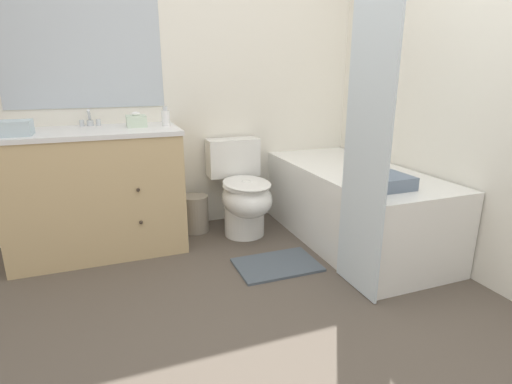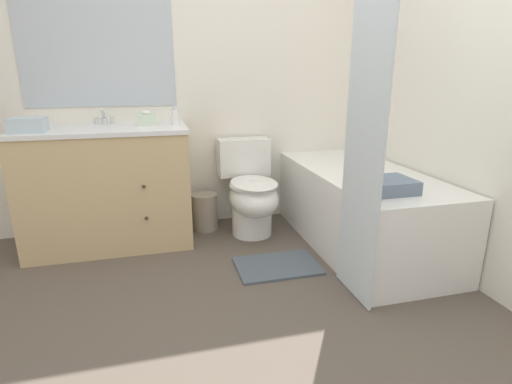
{
  "view_description": "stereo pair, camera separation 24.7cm",
  "coord_description": "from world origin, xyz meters",
  "px_view_note": "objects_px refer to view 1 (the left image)",
  "views": [
    {
      "loc": [
        -0.68,
        -1.44,
        1.23
      ],
      "look_at": [
        0.15,
        0.78,
        0.52
      ],
      "focal_mm": 28.0,
      "sensor_mm": 36.0,
      "label": 1
    },
    {
      "loc": [
        -0.45,
        -1.51,
        1.23
      ],
      "look_at": [
        0.15,
        0.78,
        0.52
      ],
      "focal_mm": 28.0,
      "sensor_mm": 36.0,
      "label": 2
    }
  ],
  "objects_px": {
    "soap_dispenser": "(166,117)",
    "wastebasket": "(195,214)",
    "vanity_cabinet": "(97,191)",
    "hand_towel_folded": "(12,128)",
    "bath_mat": "(277,265)",
    "bath_towel_folded": "(381,182)",
    "sink_faucet": "(90,121)",
    "tissue_box": "(136,121)",
    "toilet": "(243,193)",
    "bathtub": "(352,205)"
  },
  "relations": [
    {
      "from": "soap_dispenser",
      "to": "wastebasket",
      "type": "bearing_deg",
      "value": 23.95
    },
    {
      "from": "vanity_cabinet",
      "to": "hand_towel_folded",
      "type": "bearing_deg",
      "value": -163.65
    },
    {
      "from": "wastebasket",
      "to": "bath_mat",
      "type": "distance_m",
      "value": 0.88
    },
    {
      "from": "soap_dispenser",
      "to": "bath_towel_folded",
      "type": "xyz_separation_m",
      "value": [
        1.11,
        -1.0,
        -0.32
      ]
    },
    {
      "from": "sink_faucet",
      "to": "bath_towel_folded",
      "type": "bearing_deg",
      "value": -36.22
    },
    {
      "from": "vanity_cabinet",
      "to": "hand_towel_folded",
      "type": "distance_m",
      "value": 0.65
    },
    {
      "from": "hand_towel_folded",
      "to": "bath_mat",
      "type": "relative_size",
      "value": 0.4
    },
    {
      "from": "tissue_box",
      "to": "bath_towel_folded",
      "type": "relative_size",
      "value": 0.43
    },
    {
      "from": "wastebasket",
      "to": "hand_towel_folded",
      "type": "xyz_separation_m",
      "value": [
        -1.13,
        -0.23,
        0.76
      ]
    },
    {
      "from": "toilet",
      "to": "tissue_box",
      "type": "bearing_deg",
      "value": 170.6
    },
    {
      "from": "toilet",
      "to": "bathtub",
      "type": "bearing_deg",
      "value": -30.24
    },
    {
      "from": "soap_dispenser",
      "to": "bath_towel_folded",
      "type": "height_order",
      "value": "soap_dispenser"
    },
    {
      "from": "vanity_cabinet",
      "to": "bath_towel_folded",
      "type": "relative_size",
      "value": 3.4
    },
    {
      "from": "bath_mat",
      "to": "toilet",
      "type": "bearing_deg",
      "value": 92.15
    },
    {
      "from": "vanity_cabinet",
      "to": "bath_towel_folded",
      "type": "bearing_deg",
      "value": -31.4
    },
    {
      "from": "sink_faucet",
      "to": "soap_dispenser",
      "type": "bearing_deg",
      "value": -20.06
    },
    {
      "from": "hand_towel_folded",
      "to": "bath_towel_folded",
      "type": "relative_size",
      "value": 0.64
    },
    {
      "from": "bath_towel_folded",
      "to": "bath_mat",
      "type": "bearing_deg",
      "value": 151.75
    },
    {
      "from": "wastebasket",
      "to": "soap_dispenser",
      "type": "height_order",
      "value": "soap_dispenser"
    },
    {
      "from": "soap_dispenser",
      "to": "bath_mat",
      "type": "relative_size",
      "value": 0.26
    },
    {
      "from": "tissue_box",
      "to": "bath_towel_folded",
      "type": "height_order",
      "value": "tissue_box"
    },
    {
      "from": "sink_faucet",
      "to": "toilet",
      "type": "bearing_deg",
      "value": -14.67
    },
    {
      "from": "wastebasket",
      "to": "tissue_box",
      "type": "bearing_deg",
      "value": -172.18
    },
    {
      "from": "bath_towel_folded",
      "to": "tissue_box",
      "type": "bearing_deg",
      "value": 141.78
    },
    {
      "from": "vanity_cabinet",
      "to": "toilet",
      "type": "distance_m",
      "value": 1.05
    },
    {
      "from": "hand_towel_folded",
      "to": "bath_mat",
      "type": "xyz_separation_m",
      "value": [
        1.49,
        -0.57,
        -0.9
      ]
    },
    {
      "from": "tissue_box",
      "to": "sink_faucet",
      "type": "bearing_deg",
      "value": 153.64
    },
    {
      "from": "bathtub",
      "to": "tissue_box",
      "type": "relative_size",
      "value": 10.83
    },
    {
      "from": "vanity_cabinet",
      "to": "wastebasket",
      "type": "xyz_separation_m",
      "value": [
        0.7,
        0.1,
        -0.29
      ]
    },
    {
      "from": "wastebasket",
      "to": "vanity_cabinet",
      "type": "bearing_deg",
      "value": -171.85
    },
    {
      "from": "tissue_box",
      "to": "bathtub",
      "type": "bearing_deg",
      "value": -20.35
    },
    {
      "from": "bathtub",
      "to": "soap_dispenser",
      "type": "bearing_deg",
      "value": 158.03
    },
    {
      "from": "sink_faucet",
      "to": "wastebasket",
      "type": "bearing_deg",
      "value": -7.85
    },
    {
      "from": "soap_dispenser",
      "to": "hand_towel_folded",
      "type": "relative_size",
      "value": 0.63
    },
    {
      "from": "toilet",
      "to": "tissue_box",
      "type": "relative_size",
      "value": 4.97
    },
    {
      "from": "bathtub",
      "to": "sink_faucet",
      "type": "bearing_deg",
      "value": 158.57
    },
    {
      "from": "vanity_cabinet",
      "to": "sink_faucet",
      "type": "distance_m",
      "value": 0.5
    },
    {
      "from": "sink_faucet",
      "to": "bathtub",
      "type": "relative_size",
      "value": 0.09
    },
    {
      "from": "vanity_cabinet",
      "to": "bath_mat",
      "type": "distance_m",
      "value": 1.34
    },
    {
      "from": "toilet",
      "to": "vanity_cabinet",
      "type": "bearing_deg",
      "value": 175.81
    },
    {
      "from": "hand_towel_folded",
      "to": "bath_towel_folded",
      "type": "xyz_separation_m",
      "value": [
        2.04,
        -0.86,
        -0.31
      ]
    },
    {
      "from": "toilet",
      "to": "sink_faucet",
      "type": "bearing_deg",
      "value": 165.33
    },
    {
      "from": "bath_mat",
      "to": "soap_dispenser",
      "type": "bearing_deg",
      "value": 128.68
    },
    {
      "from": "bathtub",
      "to": "wastebasket",
      "type": "distance_m",
      "value": 1.23
    },
    {
      "from": "hand_towel_folded",
      "to": "bath_mat",
      "type": "bearing_deg",
      "value": -20.77
    },
    {
      "from": "sink_faucet",
      "to": "wastebasket",
      "type": "distance_m",
      "value": 1.03
    },
    {
      "from": "toilet",
      "to": "soap_dispenser",
      "type": "bearing_deg",
      "value": 170.61
    },
    {
      "from": "bathtub",
      "to": "bath_towel_folded",
      "type": "relative_size",
      "value": 4.62
    },
    {
      "from": "tissue_box",
      "to": "soap_dispenser",
      "type": "relative_size",
      "value": 1.05
    },
    {
      "from": "wastebasket",
      "to": "bath_towel_folded",
      "type": "bearing_deg",
      "value": -49.92
    }
  ]
}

